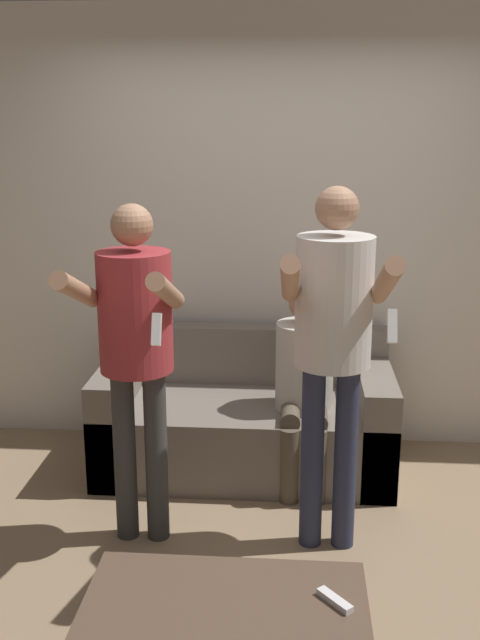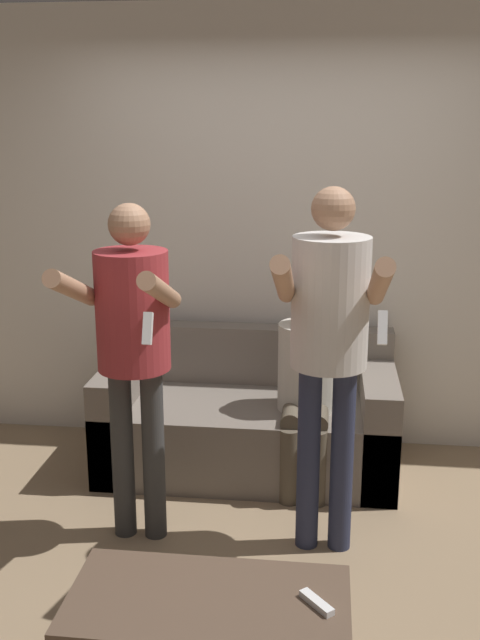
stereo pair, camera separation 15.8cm
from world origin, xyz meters
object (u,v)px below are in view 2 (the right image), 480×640
object	(u,v)px
person_seated	(306,378)
remote_on_table	(317,603)
person_standing_left	(133,335)
couch	(249,422)
person_standing_right	(329,328)
coffee_table	(208,608)

from	to	relation	value
person_seated	remote_on_table	xyz separation A→B (m)	(0.10, -1.74, -0.20)
remote_on_table	person_standing_left	bearing A→B (deg)	130.66
couch	person_standing_right	distance (m)	1.29
person_seated	coffee_table	bearing A→B (deg)	-99.23
person_standing_right	coffee_table	bearing A→B (deg)	-110.84
coffee_table	remote_on_table	xyz separation A→B (m)	(0.38, 0.00, 0.05)
person_standing_right	coffee_table	size ratio (longest dim) A/B	1.77
couch	remote_on_table	bearing A→B (deg)	-77.04
person_standing_left	remote_on_table	world-z (taller)	person_standing_left
person_seated	remote_on_table	world-z (taller)	person_seated
person_standing_right	remote_on_table	world-z (taller)	person_standing_right
person_standing_right	person_seated	bearing A→B (deg)	99.46
person_standing_left	person_seated	world-z (taller)	person_standing_left
person_standing_right	remote_on_table	xyz separation A→B (m)	(-0.02, -1.04, -0.69)
couch	remote_on_table	distance (m)	1.96
person_standing_right	remote_on_table	size ratio (longest dim) A/B	12.80
couch	person_standing_right	bearing A→B (deg)	-62.05
person_standing_right	person_seated	size ratio (longest dim) A/B	1.54
person_seated	coffee_table	world-z (taller)	person_seated
coffee_table	person_standing_left	bearing A→B (deg)	116.40
couch	person_standing_right	size ratio (longest dim) A/B	0.98
person_standing_left	remote_on_table	distance (m)	1.51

